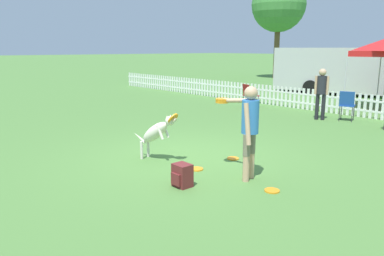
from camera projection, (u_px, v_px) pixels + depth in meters
name	position (u px, v px, depth m)	size (l,w,h in m)	color
ground_plane	(189.00, 157.00, 7.64)	(240.00, 240.00, 0.00)	#4C7A38
handler_person	(248.00, 122.00, 6.15)	(1.03, 0.46, 1.58)	tan
leaping_dog	(157.00, 132.00, 7.28)	(1.10, 0.47, 0.99)	beige
frisbee_near_handler	(233.00, 158.00, 7.48)	(0.24, 0.24, 0.02)	orange
frisbee_near_dog	(272.00, 191.00, 5.79)	(0.24, 0.24, 0.02)	orange
frisbee_midfield	(197.00, 169.00, 6.83)	(0.24, 0.24, 0.02)	orange
backpack_on_grass	(182.00, 175.00, 5.96)	(0.29, 0.27, 0.37)	maroon
picket_fence	(354.00, 104.00, 12.14)	(27.24, 0.04, 0.76)	white
folding_chair_blue_left	(347.00, 103.00, 11.25)	(0.54, 0.55, 0.92)	#333338
folding_chair_center	(249.00, 94.00, 13.87)	(0.60, 0.61, 0.87)	#333338
spectator_standing	(321.00, 89.00, 11.40)	(0.38, 0.27, 1.57)	black
equipment_trailer	(332.00, 69.00, 18.19)	(6.01, 3.25, 2.19)	#B7B7B7
tree_left_grove	(279.00, 5.00, 26.46)	(3.82, 3.82, 7.10)	brown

